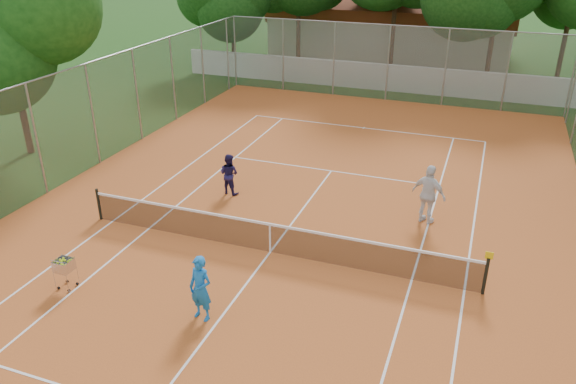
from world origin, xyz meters
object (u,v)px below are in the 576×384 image
(tennis_net, at_px, (270,238))
(ball_hopper, at_px, (65,273))
(clubhouse, at_px, (393,24))
(player_near, at_px, (201,289))
(player_far_left, at_px, (229,174))
(player_far_right, at_px, (429,195))

(tennis_net, relative_size, ball_hopper, 12.87)
(tennis_net, relative_size, clubhouse, 0.72)
(ball_hopper, bearing_deg, clubhouse, 62.05)
(tennis_net, distance_m, clubhouse, 29.12)
(tennis_net, xyz_separation_m, player_near, (-0.42, -3.38, 0.36))
(player_far_left, height_order, ball_hopper, player_far_left)
(tennis_net, bearing_deg, player_far_left, 131.31)
(clubhouse, bearing_deg, player_near, -87.21)
(clubhouse, xyz_separation_m, player_far_left, (-0.85, -25.75, -1.44))
(ball_hopper, bearing_deg, player_far_left, 53.64)
(clubhouse, height_order, player_far_left, clubhouse)
(tennis_net, bearing_deg, player_far_right, 40.62)
(clubhouse, height_order, player_far_right, clubhouse)
(player_near, xyz_separation_m, player_far_left, (-2.43, 6.63, -0.11))
(clubhouse, xyz_separation_m, player_near, (1.58, -32.38, -1.33))
(player_near, xyz_separation_m, player_far_right, (4.43, 6.82, 0.13))
(tennis_net, bearing_deg, player_near, -97.08)
(player_far_right, bearing_deg, player_near, 79.21)
(player_far_left, xyz_separation_m, player_far_right, (6.87, 0.20, 0.24))
(ball_hopper, bearing_deg, player_far_right, 15.83)
(tennis_net, relative_size, player_far_right, 6.06)
(clubhouse, distance_m, player_far_right, 26.28)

